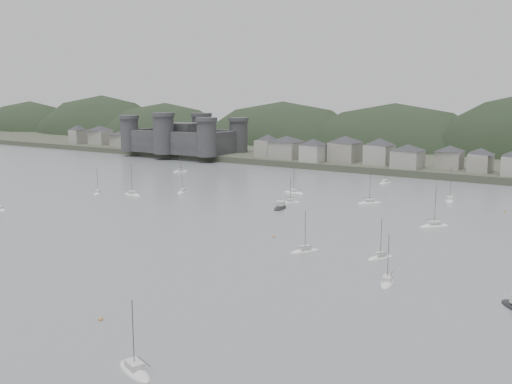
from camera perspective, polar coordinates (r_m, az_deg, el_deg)
The scene contains 9 objects.
ground at distance 117.75m, azimuth -21.09°, elevation -7.96°, with size 900.00×900.00×0.00m, color slate.
far_shore_land at distance 371.55m, azimuth 19.40°, elevation 4.02°, with size 900.00×250.00×3.00m, color #383D2D.
forested_ridge at distance 347.12m, azimuth 18.97°, elevation 1.56°, with size 851.55×103.94×102.57m.
castle at distance 324.13m, azimuth -7.27°, elevation 5.43°, with size 66.00×43.00×20.00m.
waterfront_town at distance 251.47m, azimuth 24.10°, elevation 2.94°, with size 451.48×28.46×12.92m.
sailboat_lead at distance 205.36m, azimuth -7.34°, elevation -0.01°, with size 4.99×8.07×10.53m.
moored_fleet at distance 165.65m, azimuth -2.12°, elevation -2.26°, with size 255.02×177.39×12.32m.
motor_launch_far at distance 175.34m, azimuth 2.43°, elevation -1.56°, with size 5.01×8.88×4.00m.
mooring_buoys at distance 131.43m, azimuth -2.68°, elevation -5.43°, with size 182.05×126.44×0.70m.
Camera 1 is at (93.28, -63.15, 34.28)m, focal length 40.18 mm.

